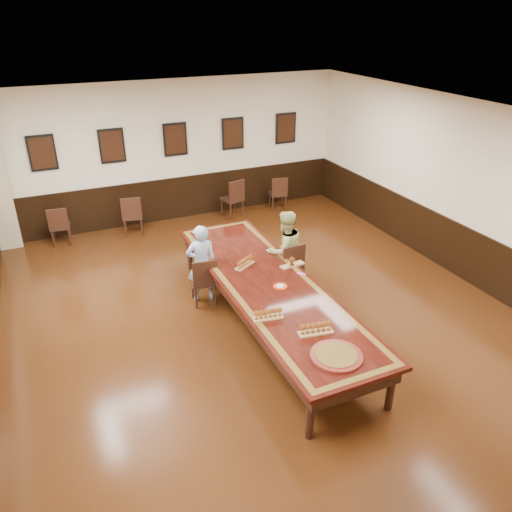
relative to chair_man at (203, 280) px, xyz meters
name	(u,v)px	position (x,y,z in m)	size (l,w,h in m)	color
floor	(269,324)	(0.72, -1.07, -0.45)	(8.00, 10.00, 0.02)	black
ceiling	(271,123)	(0.72, -1.07, 2.77)	(8.00, 10.00, 0.02)	white
wall_back	(175,152)	(0.72, 3.94, 1.16)	(8.00, 0.02, 3.20)	#F0E5C8
wall_right	(475,195)	(4.73, -1.07, 1.16)	(0.02, 10.00, 3.20)	#F0E5C8
chair_man	(203,280)	(0.00, 0.00, 0.00)	(0.41, 0.45, 0.87)	black
chair_woman	(287,266)	(1.51, -0.19, 0.03)	(0.44, 0.48, 0.94)	black
spare_chair_a	(60,225)	(-2.02, 3.51, -0.01)	(0.40, 0.44, 0.86)	black
spare_chair_b	(132,215)	(-0.50, 3.39, 0.02)	(0.43, 0.47, 0.91)	black
spare_chair_c	(232,198)	(1.91, 3.46, 0.03)	(0.44, 0.48, 0.94)	black
spare_chair_d	(278,192)	(3.13, 3.45, -0.01)	(0.40, 0.44, 0.85)	black
person_man	(202,264)	(0.01, 0.09, 0.26)	(0.51, 0.33, 1.39)	#5088C9
person_woman	(285,250)	(1.50, -0.09, 0.30)	(0.73, 0.57, 1.46)	#C5CE80
pink_phone	(301,274)	(1.32, -1.01, 0.32)	(0.07, 0.14, 0.01)	#E14BA1
wainscoting	(269,297)	(0.72, -1.07, 0.06)	(8.00, 10.00, 1.00)	black
conference_table	(269,291)	(0.72, -1.07, 0.17)	(1.40, 5.00, 0.76)	black
posters	(175,139)	(0.72, 3.86, 1.46)	(6.14, 0.04, 0.74)	black
flight_a	(245,263)	(0.60, -0.39, 0.38)	(0.41, 0.32, 0.15)	#9D7441
flight_b	(292,262)	(1.32, -0.70, 0.39)	(0.44, 0.18, 0.16)	#9D7441
flight_c	(268,314)	(0.29, -1.94, 0.39)	(0.44, 0.19, 0.16)	#9D7441
flight_d	(316,329)	(0.71, -2.51, 0.39)	(0.48, 0.22, 0.17)	#9D7441
red_plate_grp	(280,287)	(0.83, -1.24, 0.33)	(0.22, 0.22, 0.03)	red
carved_platter	(336,356)	(0.69, -3.04, 0.34)	(0.76, 0.76, 0.05)	#5D1612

